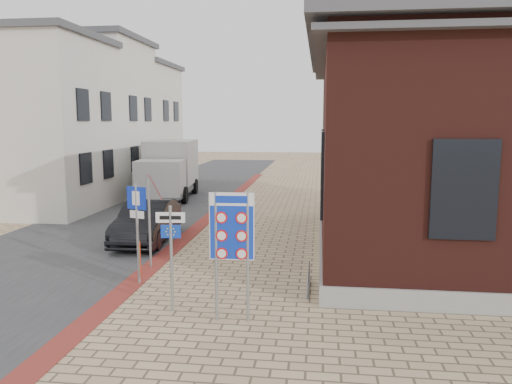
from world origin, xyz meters
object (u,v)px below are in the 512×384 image
at_px(sedan, 147,221).
at_px(bollard, 139,258).
at_px(parking_sign, 137,216).
at_px(essen_sign, 171,242).
at_px(border_sign, 232,229).
at_px(box_truck, 169,169).

distance_m(sedan, bollard, 4.00).
bearing_deg(parking_sign, bollard, 128.69).
relative_size(essen_sign, bollard, 2.56).
height_order(essen_sign, parking_sign, parking_sign).
relative_size(sedan, bollard, 4.69).
bearing_deg(bollard, border_sign, -42.41).
relative_size(sedan, border_sign, 1.59).
height_order(sedan, border_sign, border_sign).
relative_size(sedan, essen_sign, 1.84).
xyz_separation_m(border_sign, essen_sign, (-1.45, 0.38, -0.41)).
bearing_deg(bollard, sedan, 106.20).
distance_m(essen_sign, parking_sign, 2.23).
height_order(border_sign, essen_sign, border_sign).
relative_size(border_sign, parking_sign, 1.04).
bearing_deg(border_sign, essen_sign, 163.23).
xyz_separation_m(sedan, bollard, (1.11, -3.83, -0.26)).
relative_size(essen_sign, parking_sign, 0.90).
distance_m(essen_sign, bollard, 3.23).
distance_m(parking_sign, bollard, 1.61).
height_order(essen_sign, bollard, essen_sign).
relative_size(sedan, box_truck, 0.70).
xyz_separation_m(parking_sign, bollard, (-0.29, 0.80, -1.37)).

